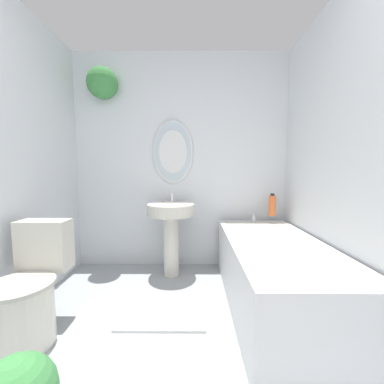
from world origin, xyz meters
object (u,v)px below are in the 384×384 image
Objects in this scene: pedestal_sink at (171,223)px; bathtub at (275,272)px; toilet at (28,294)px; shampoo_bottle at (272,205)px.

bathtub is (0.89, -0.56, -0.27)m from pedestal_sink.
shampoo_bottle is at bearing 28.96° from toilet.
pedestal_sink is at bearing -174.13° from shampoo_bottle.
toilet is 3.12× the size of shampoo_bottle.
bathtub is at bearing -32.30° from pedestal_sink.
toilet is at bearing -151.04° from shampoo_bottle.
pedestal_sink reaches higher than bathtub.
pedestal_sink is at bearing 147.70° from bathtub.
bathtub is at bearing 12.63° from toilet.
pedestal_sink is 0.54× the size of bathtub.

